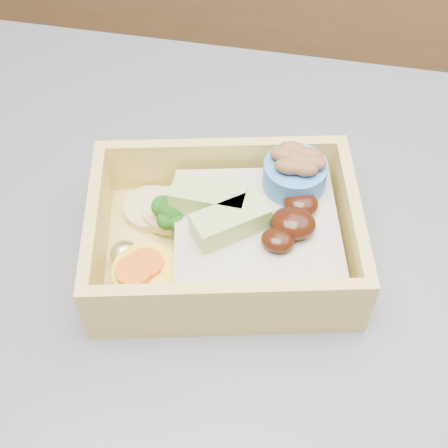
# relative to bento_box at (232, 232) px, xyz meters

# --- Properties ---
(bento_box) EXTENTS (0.23, 0.19, 0.07)m
(bento_box) POSITION_rel_bento_box_xyz_m (0.00, 0.00, 0.00)
(bento_box) COLOR #DABE5A
(bento_box) RESTS_ON island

